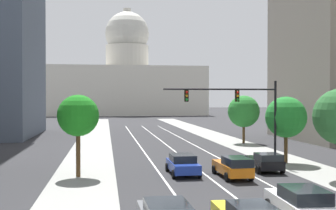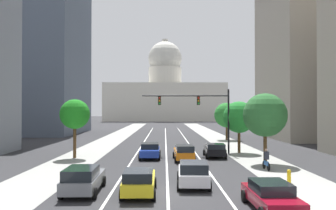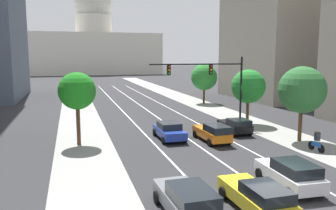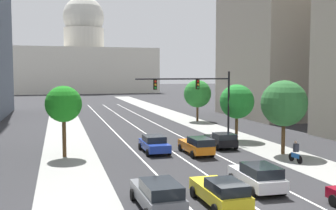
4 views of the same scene
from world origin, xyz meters
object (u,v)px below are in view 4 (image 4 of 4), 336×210
at_px(car_gray, 158,194).
at_px(street_tree_near_left, 64,104).
at_px(car_blue, 154,144).
at_px(capitol_building, 84,61).
at_px(street_tree_far_right, 197,94).
at_px(street_tree_mid_right, 284,103).
at_px(car_black, 221,140).
at_px(car_yellow, 221,192).
at_px(car_orange, 197,145).
at_px(street_tree_near_right, 237,102).
at_px(cyclist, 296,152).
at_px(traffic_signal_mast, 200,93).
at_px(car_white, 258,176).

bearing_deg(car_gray, street_tree_near_left, 15.09).
bearing_deg(car_blue, capitol_building, -1.15).
bearing_deg(street_tree_far_right, street_tree_mid_right, -92.21).
height_order(car_blue, car_gray, car_gray).
distance_m(car_black, car_yellow, 16.69).
bearing_deg(car_gray, car_orange, -29.27).
bearing_deg(street_tree_near_right, cyclist, -91.11).
bearing_deg(car_blue, car_orange, -120.18).
distance_m(traffic_signal_mast, street_tree_mid_right, 8.64).
height_order(car_yellow, street_tree_near_right, street_tree_near_right).
distance_m(car_blue, car_white, 13.08).
relative_size(car_orange, car_gray, 0.98).
bearing_deg(car_orange, car_yellow, 164.12).
bearing_deg(car_yellow, street_tree_far_right, -18.67).
relative_size(traffic_signal_mast, street_tree_far_right, 1.60).
bearing_deg(car_white, street_tree_far_right, -11.42).
distance_m(car_gray, street_tree_near_left, 15.76).
bearing_deg(street_tree_near_right, car_black, -131.37).
relative_size(traffic_signal_mast, cyclist, 5.64).
bearing_deg(cyclist, street_tree_near_left, 64.85).
bearing_deg(car_gray, street_tree_near_right, -36.72).
bearing_deg(car_gray, car_white, -76.16).
bearing_deg(car_orange, car_white, 178.44).
relative_size(car_orange, car_yellow, 1.01).
xyz_separation_m(car_orange, street_tree_far_right, (8.21, 22.67, 3.20)).
relative_size(car_orange, car_white, 1.03).
bearing_deg(cyclist, car_yellow, 126.36).
relative_size(car_blue, street_tree_mid_right, 0.70).
distance_m(car_orange, car_white, 10.75).
bearing_deg(capitol_building, car_gray, -92.19).
distance_m(car_white, street_tree_near_left, 17.32).
relative_size(car_yellow, street_tree_mid_right, 0.73).
bearing_deg(car_yellow, street_tree_mid_right, -44.23).
distance_m(car_gray, street_tree_far_right, 38.36).
bearing_deg(car_orange, car_black, -55.44).
height_order(car_orange, car_gray, same).
height_order(capitol_building, street_tree_near_right, capitol_building).
height_order(car_orange, car_yellow, car_orange).
distance_m(car_yellow, traffic_signal_mast, 19.44).
height_order(car_white, street_tree_mid_right, street_tree_mid_right).
height_order(car_blue, street_tree_far_right, street_tree_far_right).
relative_size(car_gray, traffic_signal_mast, 0.50).
height_order(street_tree_near_right, street_tree_near_left, street_tree_near_left).
xyz_separation_m(car_orange, car_white, (-0.02, -10.75, 0.01)).
distance_m(car_yellow, street_tree_far_right, 37.56).
bearing_deg(capitol_building, car_blue, -90.82).
height_order(car_blue, car_black, car_blue).
bearing_deg(car_gray, capitol_building, -3.62).
xyz_separation_m(capitol_building, car_yellow, (-1.65, -130.25, -10.78)).
bearing_deg(cyclist, car_gray, 117.29).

